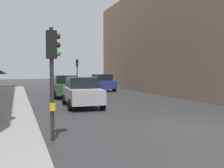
# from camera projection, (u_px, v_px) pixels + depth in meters

# --- Properties ---
(ground_plane) EXTENTS (120.00, 120.00, 0.00)m
(ground_plane) POSITION_uv_depth(u_px,v_px,m) (192.00, 128.00, 9.69)
(ground_plane) COLOR #38383A
(sidewalk_kerb) EXTENTS (2.77, 40.00, 0.16)m
(sidewalk_kerb) POSITION_uv_depth(u_px,v_px,m) (3.00, 112.00, 12.94)
(sidewalk_kerb) COLOR #A8A5A0
(sidewalk_kerb) RESTS_ON ground
(building_facade_right) EXTENTS (12.00, 33.31, 10.53)m
(building_facade_right) POSITION_uv_depth(u_px,v_px,m) (224.00, 36.00, 23.26)
(building_facade_right) COLOR gray
(building_facade_right) RESTS_ON ground
(traffic_light_near_left) EXTENTS (0.43, 0.24, 3.45)m
(traffic_light_near_left) POSITION_uv_depth(u_px,v_px,m) (52.00, 63.00, 7.77)
(traffic_light_near_left) COLOR #2D2D2D
(traffic_light_near_left) RESTS_ON ground
(traffic_light_far_median) EXTENTS (0.25, 0.43, 3.56)m
(traffic_light_far_median) POSITION_uv_depth(u_px,v_px,m) (77.00, 68.00, 31.13)
(traffic_light_far_median) COLOR #2D2D2D
(traffic_light_far_median) RESTS_ON ground
(car_blue_van) EXTENTS (2.26, 4.32, 1.76)m
(car_blue_van) POSITION_uv_depth(u_px,v_px,m) (101.00, 83.00, 27.24)
(car_blue_van) COLOR navy
(car_blue_van) RESTS_ON ground
(car_green_estate) EXTENTS (2.22, 4.30, 1.76)m
(car_green_estate) POSITION_uv_depth(u_px,v_px,m) (66.00, 86.00, 20.70)
(car_green_estate) COLOR #2D6038
(car_green_estate) RESTS_ON ground
(car_silver_hatchback) EXTENTS (2.20, 4.29, 1.76)m
(car_silver_hatchback) POSITION_uv_depth(u_px,v_px,m) (82.00, 92.00, 15.26)
(car_silver_hatchback) COLOR #BCBCC1
(car_silver_hatchback) RESTS_ON ground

